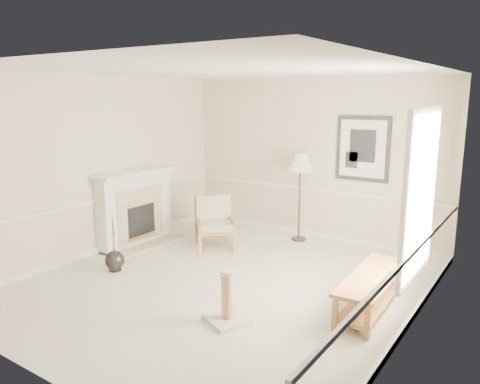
# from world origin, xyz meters

# --- Properties ---
(ground) EXTENTS (5.50, 5.50, 0.00)m
(ground) POSITION_xyz_m (0.00, 0.00, 0.00)
(ground) COLOR silver
(ground) RESTS_ON ground
(room) EXTENTS (5.04, 5.54, 2.92)m
(room) POSITION_xyz_m (0.14, 0.08, 1.87)
(room) COLOR beige
(room) RESTS_ON ground
(fireplace) EXTENTS (0.64, 1.64, 1.31)m
(fireplace) POSITION_xyz_m (-2.34, 0.60, 0.64)
(fireplace) COLOR white
(fireplace) RESTS_ON ground
(floor_vase) EXTENTS (0.29, 0.29, 0.84)m
(floor_vase) POSITION_xyz_m (-1.64, -0.51, 0.15)
(floor_vase) COLOR black
(floor_vase) RESTS_ON ground
(armchair) EXTENTS (0.96, 0.96, 0.87)m
(armchair) POSITION_xyz_m (-1.11, 1.27, 0.47)
(armchair) COLOR #AB6837
(armchair) RESTS_ON ground
(floor_lamp) EXTENTS (0.52, 0.52, 1.59)m
(floor_lamp) POSITION_xyz_m (-0.05, 2.40, 1.39)
(floor_lamp) COLOR black
(floor_lamp) RESTS_ON ground
(bench) EXTENTS (0.53, 1.61, 0.46)m
(bench) POSITION_xyz_m (1.98, 0.36, 0.30)
(bench) COLOR #AB6837
(bench) RESTS_ON ground
(scratching_post) EXTENTS (0.58, 0.58, 0.63)m
(scratching_post) POSITION_xyz_m (0.71, -0.88, 0.20)
(scratching_post) COLOR beige
(scratching_post) RESTS_ON ground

